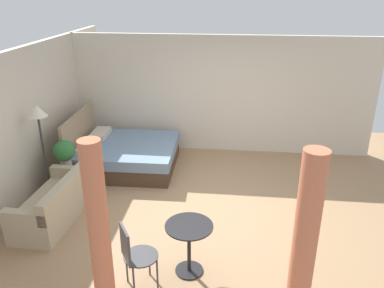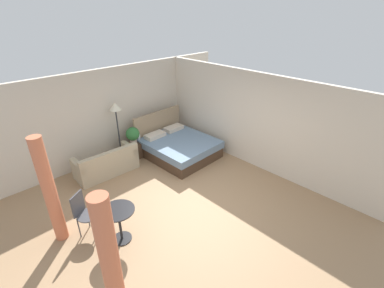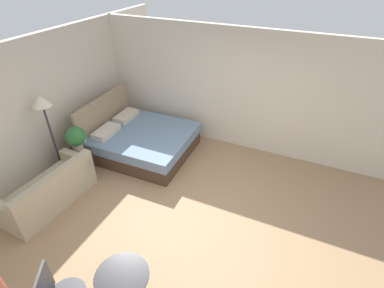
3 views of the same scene
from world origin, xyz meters
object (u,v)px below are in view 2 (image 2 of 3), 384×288
Objects in this scene: nightstand at (137,149)px; balcony_table at (119,219)px; vase at (139,138)px; cafe_chair_near_window at (83,211)px; bed at (178,146)px; potted_plant at (133,135)px; couch at (107,164)px; floor_lamp at (116,113)px.

balcony_table is (-2.09, -2.52, 0.27)m from nightstand.
vase is 3.23m from cafe_chair_near_window.
bed reaches higher than potted_plant.
potted_plant is at bearing -174.89° from nightstand.
nightstand is at bearing 5.11° from potted_plant.
balcony_table is (-0.99, -2.30, 0.23)m from couch.
floor_lamp reaches higher than bed.
vase reaches higher than nightstand.
bed is 1.19m from vase.
cafe_chair_near_window reaches higher than vase.
bed reaches higher than cafe_chair_near_window.
nightstand is 1.03× the size of potted_plant.
potted_plant is at bearing 142.35° from bed.
balcony_table is at bearing -128.37° from potted_plant.
couch is 2.18m from cafe_chair_near_window.
nightstand is 0.56× the size of cafe_chair_near_window.
bed is at bearing -46.09° from vase.
couch is 7.90× the size of vase.
nightstand is 2.52× the size of vase.
couch is at bearing -168.21° from potted_plant.
bed is 2.03m from floor_lamp.
floor_lamp is (-1.34, 1.01, 1.14)m from bed.
floor_lamp is at bearing 45.51° from cafe_chair_near_window.
potted_plant is (1.00, 0.21, 0.48)m from couch.
potted_plant is at bearing 38.32° from cafe_chair_near_window.
potted_plant reaches higher than cafe_chair_near_window.
vase is (0.12, 0.04, 0.34)m from nightstand.
balcony_table is at bearing -113.16° from couch.
floor_lamp is at bearing 143.10° from bed.
potted_plant reaches higher than nightstand.
nightstand is 0.36m from vase.
floor_lamp is 1.87× the size of cafe_chair_near_window.
vase is 0.28× the size of balcony_table.
nightstand is (-0.93, 0.80, -0.06)m from bed.
potted_plant is (-1.03, 0.79, 0.46)m from bed.
floor_lamp is at bearing 31.90° from couch.
vase is at bearing 11.68° from potted_plant.
couch is 0.95× the size of floor_lamp.
bed is 3.58m from cafe_chair_near_window.
couch is at bearing -168.23° from vase.
bed is 9.91× the size of vase.
potted_plant is at bearing 51.63° from balcony_table.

